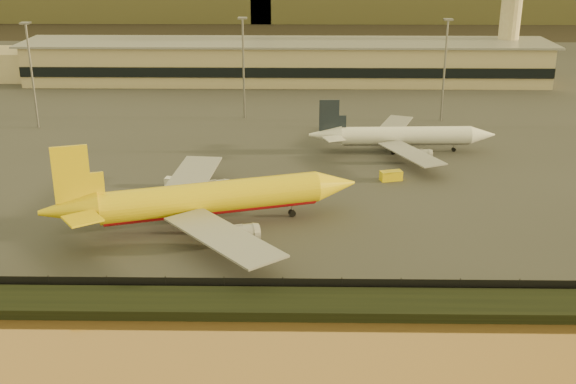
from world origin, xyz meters
name	(u,v)px	position (x,y,z in m)	size (l,w,h in m)	color
ground	(272,253)	(0.00, 0.00, 0.00)	(900.00, 900.00, 0.00)	black
embankment	(267,304)	(0.00, -17.00, 0.70)	(320.00, 7.00, 1.40)	black
tarmac	(285,104)	(0.00, 95.00, 0.10)	(320.00, 220.00, 0.20)	#2D2D2D
perimeter_fence	(268,285)	(0.00, -13.00, 1.30)	(300.00, 0.05, 2.20)	black
terminal_building	(240,62)	(-14.52, 125.55, 6.25)	(202.00, 25.00, 12.60)	tan
control_tower	(511,10)	(70.00, 131.00, 21.66)	(11.20, 11.20, 35.50)	tan
apron_light_masts	(344,62)	(15.00, 75.00, 15.70)	(152.20, 12.20, 25.40)	slate
dhl_cargo_jet	(206,200)	(-11.15, 9.83, 4.89)	(51.47, 49.11, 15.70)	yellow
white_narrowbody_jet	(402,136)	(26.63, 51.48, 3.71)	(40.90, 39.93, 11.76)	white
gse_vehicle_yellow	(391,176)	(22.10, 32.87, 1.15)	(4.22, 1.90, 1.90)	yellow
gse_vehicle_white	(175,182)	(-19.51, 28.79, 1.06)	(3.83, 1.72, 1.72)	white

